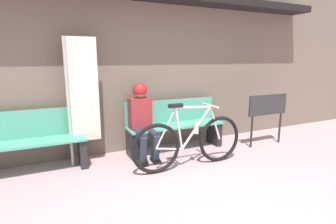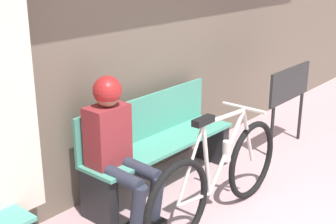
{
  "view_description": "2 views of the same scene",
  "coord_description": "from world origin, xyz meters",
  "px_view_note": "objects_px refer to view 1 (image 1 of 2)",
  "views": [
    {
      "loc": [
        -1.54,
        -1.57,
        1.56
      ],
      "look_at": [
        0.13,
        2.02,
        0.74
      ],
      "focal_mm": 28.0,
      "sensor_mm": 36.0,
      "label": 1
    },
    {
      "loc": [
        -2.57,
        -0.31,
        2.07
      ],
      "look_at": [
        0.21,
        2.05,
        0.83
      ],
      "focal_mm": 50.0,
      "sensor_mm": 36.0,
      "label": 2
    }
  ],
  "objects_px": {
    "park_bench_near": "(175,127)",
    "banner_pole": "(80,94)",
    "person_seated": "(142,115)",
    "park_bench_far": "(19,145)",
    "signboard": "(268,108)",
    "bicycle": "(190,142)"
  },
  "relations": [
    {
      "from": "park_bench_far",
      "to": "banner_pole",
      "type": "relative_size",
      "value": 0.92
    },
    {
      "from": "bicycle",
      "to": "banner_pole",
      "type": "xyz_separation_m",
      "value": [
        -1.37,
        0.77,
        0.67
      ]
    },
    {
      "from": "park_bench_far",
      "to": "person_seated",
      "type": "bearing_deg",
      "value": -3.78
    },
    {
      "from": "park_bench_far",
      "to": "bicycle",
      "type": "bearing_deg",
      "value": -19.27
    },
    {
      "from": "signboard",
      "to": "person_seated",
      "type": "bearing_deg",
      "value": 170.48
    },
    {
      "from": "park_bench_near",
      "to": "park_bench_far",
      "type": "distance_m",
      "value": 2.33
    },
    {
      "from": "bicycle",
      "to": "banner_pole",
      "type": "relative_size",
      "value": 0.94
    },
    {
      "from": "bicycle",
      "to": "person_seated",
      "type": "distance_m",
      "value": 0.87
    },
    {
      "from": "bicycle",
      "to": "park_bench_far",
      "type": "relative_size",
      "value": 1.03
    },
    {
      "from": "park_bench_far",
      "to": "signboard",
      "type": "xyz_separation_m",
      "value": [
        3.94,
        -0.49,
        0.28
      ]
    },
    {
      "from": "bicycle",
      "to": "park_bench_far",
      "type": "xyz_separation_m",
      "value": [
        -2.2,
        0.77,
        0.02
      ]
    },
    {
      "from": "person_seated",
      "to": "park_bench_far",
      "type": "height_order",
      "value": "person_seated"
    },
    {
      "from": "person_seated",
      "to": "banner_pole",
      "type": "relative_size",
      "value": 0.64
    },
    {
      "from": "park_bench_near",
      "to": "park_bench_far",
      "type": "bearing_deg",
      "value": 179.99
    },
    {
      "from": "park_bench_far",
      "to": "signboard",
      "type": "relative_size",
      "value": 1.84
    },
    {
      "from": "park_bench_near",
      "to": "person_seated",
      "type": "relative_size",
      "value": 1.4
    },
    {
      "from": "banner_pole",
      "to": "signboard",
      "type": "height_order",
      "value": "banner_pole"
    },
    {
      "from": "bicycle",
      "to": "banner_pole",
      "type": "height_order",
      "value": "banner_pole"
    },
    {
      "from": "park_bench_near",
      "to": "person_seated",
      "type": "bearing_deg",
      "value": -169.75
    },
    {
      "from": "bicycle",
      "to": "signboard",
      "type": "height_order",
      "value": "bicycle"
    },
    {
      "from": "park_bench_near",
      "to": "banner_pole",
      "type": "xyz_separation_m",
      "value": [
        -1.51,
        -0.0,
        0.65
      ]
    },
    {
      "from": "park_bench_near",
      "to": "banner_pole",
      "type": "height_order",
      "value": "banner_pole"
    }
  ]
}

